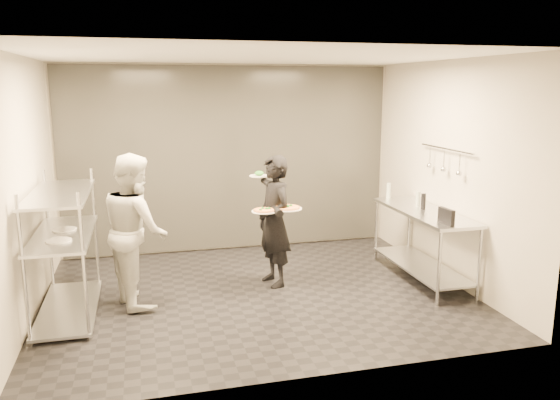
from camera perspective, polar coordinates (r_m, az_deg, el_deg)
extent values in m
cube|color=black|center=(6.72, -2.33, -9.79)|extent=(5.00, 4.00, 0.00)
cube|color=white|center=(6.26, -2.55, 14.81)|extent=(5.00, 4.00, 0.00)
cube|color=#B4AEA2|center=(8.28, -5.32, 4.32)|extent=(5.00, 0.00, 2.80)
cube|color=#B4AEA2|center=(4.44, 2.94, -2.16)|extent=(5.00, 0.00, 2.80)
cube|color=#B4AEA2|center=(6.32, -25.20, 0.92)|extent=(0.00, 4.00, 2.80)
cube|color=#B4AEA2|center=(7.27, 17.24, 2.80)|extent=(0.00, 4.00, 2.80)
cube|color=white|center=(8.25, -5.29, 4.29)|extent=(4.90, 0.04, 2.74)
cylinder|color=#B4B6BB|center=(5.72, -25.23, -6.85)|extent=(0.04, 0.04, 1.50)
cylinder|color=#B4B6BB|center=(7.18, -23.02, -3.02)|extent=(0.04, 0.04, 1.50)
cylinder|color=#B4B6BB|center=(5.64, -19.81, -6.67)|extent=(0.04, 0.04, 1.50)
cylinder|color=#B4B6BB|center=(7.12, -18.72, -2.83)|extent=(0.04, 0.04, 1.50)
cube|color=silver|center=(6.63, -21.15, -10.45)|extent=(0.60, 1.60, 0.03)
cube|color=silver|center=(6.37, -21.71, -3.33)|extent=(0.60, 1.60, 0.03)
cube|color=silver|center=(6.27, -22.02, 0.64)|extent=(0.60, 1.60, 0.03)
cylinder|color=white|center=(6.03, -22.13, -3.95)|extent=(0.26, 0.26, 0.01)
cylinder|color=white|center=(6.46, -21.62, -2.89)|extent=(0.26, 0.26, 0.01)
cylinder|color=#B4B6BB|center=(6.48, 16.29, -6.87)|extent=(0.04, 0.04, 0.90)
cylinder|color=#B4B6BB|center=(7.94, 10.01, -3.14)|extent=(0.04, 0.04, 0.90)
cylinder|color=#B4B6BB|center=(6.75, 20.12, -6.36)|extent=(0.04, 0.04, 0.90)
cylinder|color=#B4B6BB|center=(8.16, 13.34, -2.87)|extent=(0.04, 0.04, 0.90)
cube|color=silver|center=(7.39, 14.53, -6.65)|extent=(0.57, 1.71, 0.03)
cube|color=silver|center=(7.20, 14.83, -1.20)|extent=(0.60, 1.80, 0.04)
cylinder|color=#B4B6BB|center=(7.20, 16.98, 5.14)|extent=(0.02, 1.20, 0.02)
cylinder|color=#B4B6BB|center=(6.91, 18.27, 3.72)|extent=(0.01, 0.01, 0.22)
sphere|color=#B4B6BB|center=(6.93, 18.20, 2.65)|extent=(0.07, 0.07, 0.07)
cylinder|color=#B4B6BB|center=(7.21, 16.78, 4.12)|extent=(0.01, 0.01, 0.22)
sphere|color=#B4B6BB|center=(7.22, 16.72, 3.10)|extent=(0.07, 0.07, 0.07)
cylinder|color=#B4B6BB|center=(7.50, 15.41, 4.48)|extent=(0.01, 0.01, 0.22)
sphere|color=#B4B6BB|center=(7.52, 15.35, 3.50)|extent=(0.07, 0.07, 0.07)
imported|color=black|center=(6.81, -0.61, -2.22)|extent=(0.52, 0.67, 1.64)
imported|color=beige|center=(6.43, -14.88, -3.00)|extent=(0.87, 1.00, 1.74)
cylinder|color=white|center=(6.56, -1.66, -1.19)|extent=(0.30, 0.30, 0.01)
cylinder|color=#A4683B|center=(6.56, -1.66, -1.08)|extent=(0.27, 0.27, 0.02)
cylinder|color=#CE521B|center=(6.55, -1.66, -1.00)|extent=(0.24, 0.24, 0.01)
sphere|color=#145915|center=(6.55, -1.66, -0.93)|extent=(0.04, 0.04, 0.04)
cylinder|color=white|center=(6.62, 0.76, -0.90)|extent=(0.36, 0.36, 0.01)
cylinder|color=#A4683B|center=(6.61, 0.76, -0.80)|extent=(0.31, 0.31, 0.02)
cylinder|color=#CE521B|center=(6.61, 0.76, -0.71)|extent=(0.28, 0.28, 0.01)
sphere|color=#145915|center=(6.61, 0.76, -0.65)|extent=(0.04, 0.04, 0.04)
cylinder|color=white|center=(6.96, -2.19, 2.54)|extent=(0.25, 0.25, 0.01)
ellipsoid|color=#185F17|center=(6.95, -2.19, 2.82)|extent=(0.13, 0.13, 0.07)
cube|color=black|center=(6.52, 16.98, -1.65)|extent=(0.07, 0.26, 0.18)
cylinder|color=#95A194|center=(7.81, 11.27, 0.95)|extent=(0.06, 0.06, 0.22)
cylinder|color=#95A194|center=(7.39, 14.22, 0.09)|extent=(0.06, 0.06, 0.20)
cylinder|color=black|center=(7.22, 14.75, -0.15)|extent=(0.06, 0.06, 0.21)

